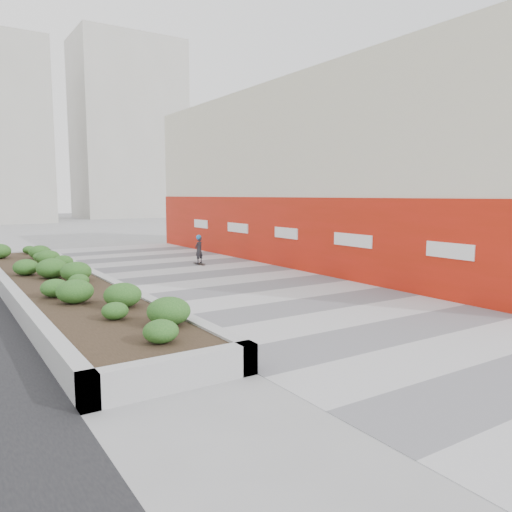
# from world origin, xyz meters

# --- Properties ---
(ground) EXTENTS (160.00, 160.00, 0.00)m
(ground) POSITION_xyz_m (0.00, 0.00, 0.00)
(ground) COLOR gray
(ground) RESTS_ON ground
(walkway) EXTENTS (8.00, 36.00, 0.01)m
(walkway) POSITION_xyz_m (0.00, 3.00, 0.01)
(walkway) COLOR #A8A8AD
(walkway) RESTS_ON ground
(building) EXTENTS (6.04, 24.08, 8.00)m
(building) POSITION_xyz_m (6.98, 8.98, 3.98)
(building) COLOR beige
(building) RESTS_ON ground
(planter) EXTENTS (3.00, 18.00, 0.90)m
(planter) POSITION_xyz_m (-5.50, 7.00, 0.42)
(planter) COLOR #9E9EA0
(planter) RESTS_ON ground
(distant_bldg_north_r) EXTENTS (14.00, 10.00, 24.00)m
(distant_bldg_north_r) POSITION_xyz_m (15.00, 60.00, 12.00)
(distant_bldg_north_r) COLOR #ADAAA3
(distant_bldg_north_r) RESTS_ON ground
(manhole_cover) EXTENTS (0.44, 0.44, 0.01)m
(manhole_cover) POSITION_xyz_m (0.50, 3.00, 0.00)
(manhole_cover) COLOR #595654
(manhole_cover) RESTS_ON ground
(skateboarder) EXTENTS (0.52, 0.74, 1.35)m
(skateboarder) POSITION_xyz_m (1.25, 10.86, 0.69)
(skateboarder) COLOR beige
(skateboarder) RESTS_ON ground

